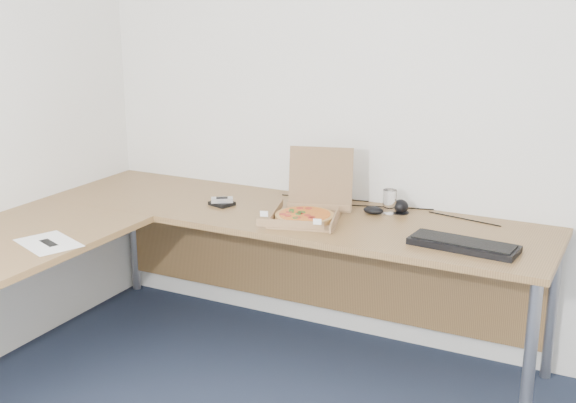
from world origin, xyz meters
The scene contains 11 objects.
room_shell centered at (0.00, 0.00, 1.25)m, with size 3.50×3.50×2.50m, color white, non-canonical shape.
desk centered at (-0.82, 0.97, 0.70)m, with size 2.50×2.20×0.73m.
pizza_box centered at (-0.38, 1.32, 0.77)m, with size 0.31×0.36×0.31m.
drinking_glass centered at (-0.07, 1.60, 0.79)m, with size 0.07×0.07×0.11m, color white.
keyboard centered at (0.38, 1.26, 0.74)m, with size 0.44×0.16×0.03m, color black.
mouse centered at (-0.13, 1.55, 0.75)m, with size 0.10×0.07×0.04m, color black.
wallet centered at (-0.86, 1.35, 0.74)m, with size 0.11×0.09×0.02m, color black.
phone centered at (-0.85, 1.35, 0.76)m, with size 0.11×0.06×0.02m, color #B2B5BA.
paper_sheet centered at (-1.21, 0.53, 0.73)m, with size 0.28×0.20×0.00m, color white.
dome_speaker centered at (-0.02, 1.63, 0.77)m, with size 0.08×0.08×0.07m, color black.
cable_bundle centered at (-0.13, 1.68, 0.73)m, with size 0.55×0.04×0.01m, color black, non-canonical shape.
Camera 1 is at (1.05, -1.67, 1.76)m, focal length 46.52 mm.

